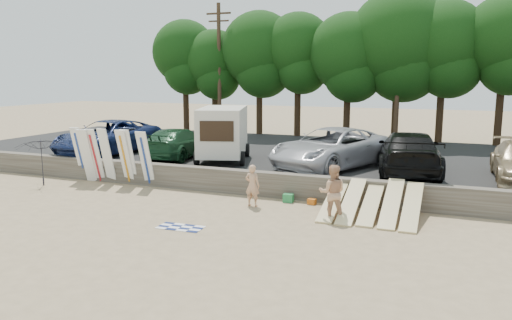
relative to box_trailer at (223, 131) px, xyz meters
The scene contains 28 objects.
ground 8.51m from the box_trailer, 51.07° to the right, with size 120.00×120.00×0.00m, color tan.
seawall 6.41m from the box_trailer, 33.34° to the right, with size 44.00×0.50×1.00m, color #6B6356.
parking_lot 6.84m from the box_trailer, 38.37° to the left, with size 44.00×14.50×0.70m, color #282828.
treeline 13.71m from the box_trailer, 59.25° to the left, with size 33.11×6.39×9.50m.
utility_poles 12.42m from the box_trailer, 53.22° to the left, with size 25.80×0.26×9.00m.
box_trailer is the anchor object (origin of this frame).
car_0 6.71m from the box_trailer, behind, with size 2.97×6.43×1.79m, color navy.
car_1 2.66m from the box_trailer, behind, with size 2.12×5.20×1.51m, color #163E23.
car_2 5.43m from the box_trailer, ahead, with size 3.00×6.52×1.81m, color #B6B5BB.
car_3 8.81m from the box_trailer, ahead, with size 2.53×6.21×1.80m, color black.
surfboard_upright_0 6.77m from the box_trailer, 145.86° to the right, with size 0.50×0.06×2.60m, color white.
surfboard_upright_1 6.46m from the box_trailer, 140.88° to the right, with size 0.50×0.06×2.60m, color white.
surfboard_upright_2 6.09m from the box_trailer, 139.25° to the right, with size 0.50×0.06×2.60m, color white.
surfboard_upright_3 5.61m from the box_trailer, 135.60° to the right, with size 0.50×0.06×2.60m, color white.
surfboard_upright_4 4.97m from the box_trailer, 127.51° to the right, with size 0.50×0.06×2.60m, color white.
surfboard_upright_5 4.82m from the box_trailer, 126.57° to the right, with size 0.50×0.06×2.60m, color white.
surfboard_upright_6 4.42m from the box_trailer, 115.62° to the right, with size 0.50×0.06×2.60m, color white.
surfboard_low_0 8.45m from the box_trailer, 36.16° to the right, with size 0.56×3.00×0.07m, color beige.
surfboard_low_1 9.03m from the box_trailer, 34.16° to the right, with size 0.56×3.00×0.07m, color beige.
surfboard_low_2 9.50m from the box_trailer, 31.02° to the right, with size 0.56×3.00×0.07m, color beige.
surfboard_low_3 10.13m from the box_trailer, 29.40° to the right, with size 0.56×3.00×0.07m, color beige.
surfboard_low_4 10.73m from the box_trailer, 27.79° to the right, with size 0.56×3.00×0.07m, color beige.
beachgoer_a 6.39m from the box_trailer, 54.37° to the right, with size 0.58×0.38×1.59m, color tan.
beachgoer_b 9.01m from the box_trailer, 39.99° to the right, with size 0.93×0.72×1.91m, color tan.
cooler 6.50m from the box_trailer, 40.37° to the right, with size 0.38×0.30×0.32m, color #268B46.
gear_bag 7.23m from the box_trailer, 35.29° to the right, with size 0.30×0.25×0.22m, color #C86217.
beach_towel 9.04m from the box_trailer, 73.63° to the right, with size 1.50×1.50×0.00m, color white.
beach_umbrella 8.30m from the box_trailer, 140.86° to the right, with size 2.32×2.36×2.12m, color black.
Camera 1 is at (5.37, -15.59, 4.90)m, focal length 35.00 mm.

